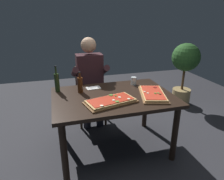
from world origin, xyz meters
TOP-DOWN VIEW (x-y plane):
  - ground_plane at (0.00, 0.00)m, footprint 6.40×6.40m
  - dining_table at (0.00, 0.00)m, footprint 1.40×0.96m
  - pizza_rectangular_front at (-0.08, -0.20)m, footprint 0.60×0.40m
  - pizza_rectangular_left at (0.45, -0.13)m, footprint 0.42×0.58m
  - wine_bottle_dark at (-0.62, 0.31)m, footprint 0.06×0.06m
  - oil_bottle_amber at (-0.36, 0.21)m, footprint 0.07×0.07m
  - tumbler_near_camera at (0.37, 0.29)m, footprint 0.07×0.07m
  - napkin_cutlery_set at (-0.18, 0.30)m, footprint 0.19×0.12m
  - diner_chair at (-0.14, 0.86)m, footprint 0.44×0.44m
  - seated_diner at (-0.14, 0.74)m, footprint 0.53×0.41m
  - potted_plant_corner at (1.65, 0.98)m, footprint 0.50×0.50m

SIDE VIEW (x-z plane):
  - ground_plane at x=0.00m, z-range 0.00..0.00m
  - diner_chair at x=-0.14m, z-range 0.05..0.92m
  - dining_table at x=0.00m, z-range 0.27..1.01m
  - seated_diner at x=-0.14m, z-range 0.08..1.41m
  - napkin_cutlery_set at x=-0.18m, z-range 0.74..0.75m
  - potted_plant_corner at x=1.65m, z-range 0.17..1.32m
  - pizza_rectangular_left at x=0.45m, z-range 0.74..0.78m
  - pizza_rectangular_front at x=-0.08m, z-range 0.74..0.78m
  - tumbler_near_camera at x=0.37m, z-range 0.73..0.84m
  - oil_bottle_amber at x=-0.36m, z-range 0.71..0.97m
  - wine_bottle_dark at x=-0.62m, z-range 0.70..1.02m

